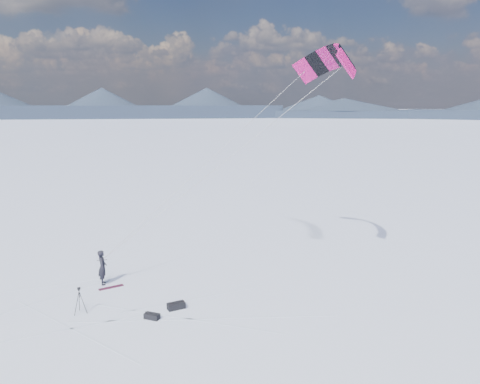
{
  "coord_description": "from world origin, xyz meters",
  "views": [
    {
      "loc": [
        7.61,
        -21.28,
        9.83
      ],
      "look_at": [
        6.77,
        4.85,
        4.89
      ],
      "focal_mm": 35.0,
      "sensor_mm": 36.0,
      "label": 1
    }
  ],
  "objects_px": {
    "tripod": "(79,297)",
    "gear_bag_a": "(176,306)",
    "snowboard": "(111,287)",
    "gear_bag_b": "(152,316)",
    "snowkiter": "(103,284)"
  },
  "relations": [
    {
      "from": "snowboard",
      "to": "tripod",
      "type": "height_order",
      "value": "tripod"
    },
    {
      "from": "snowkiter",
      "to": "gear_bag_a",
      "type": "xyz_separation_m",
      "value": [
        4.58,
        -3.05,
        0.17
      ]
    },
    {
      "from": "snowkiter",
      "to": "gear_bag_a",
      "type": "relative_size",
      "value": 2.08
    },
    {
      "from": "tripod",
      "to": "gear_bag_a",
      "type": "height_order",
      "value": "tripod"
    },
    {
      "from": "tripod",
      "to": "gear_bag_a",
      "type": "xyz_separation_m",
      "value": [
        4.49,
        0.62,
        -0.67
      ]
    },
    {
      "from": "snowboard",
      "to": "gear_bag_b",
      "type": "relative_size",
      "value": 1.72
    },
    {
      "from": "snowkiter",
      "to": "tripod",
      "type": "relative_size",
      "value": 1.49
    },
    {
      "from": "snowboard",
      "to": "gear_bag_a",
      "type": "xyz_separation_m",
      "value": [
        3.99,
        -2.55,
        0.15
      ]
    },
    {
      "from": "gear_bag_b",
      "to": "tripod",
      "type": "bearing_deg",
      "value": -169.78
    },
    {
      "from": "tripod",
      "to": "snowboard",
      "type": "bearing_deg",
      "value": 83.43
    },
    {
      "from": "snowkiter",
      "to": "gear_bag_b",
      "type": "relative_size",
      "value": 2.5
    },
    {
      "from": "snowkiter",
      "to": "tripod",
      "type": "height_order",
      "value": "tripod"
    },
    {
      "from": "snowboard",
      "to": "gear_bag_b",
      "type": "height_order",
      "value": "gear_bag_b"
    },
    {
      "from": "snowboard",
      "to": "gear_bag_a",
      "type": "bearing_deg",
      "value": -67.0
    },
    {
      "from": "snowboard",
      "to": "gear_bag_b",
      "type": "distance_m",
      "value": 4.77
    }
  ]
}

